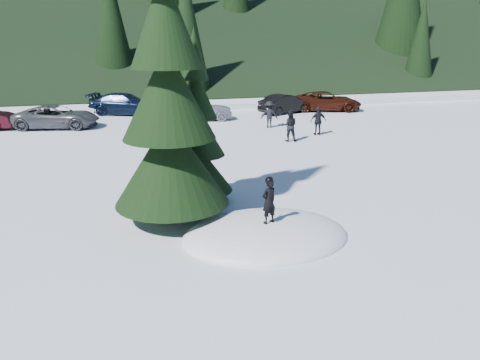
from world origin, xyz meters
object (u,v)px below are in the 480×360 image
object	(u,v)px
spruce_tall	(168,105)
car_3	(126,104)
adult_2	(269,114)
car_2	(57,117)
child_skier	(269,201)
adult_1	(318,121)
car_5	(286,104)
car_6	(327,101)
adult_0	(290,126)
car_4	(196,109)
spruce_short	(197,138)

from	to	relation	value
spruce_tall	car_3	distance (m)	20.41
adult_2	car_2	bearing A→B (deg)	1.58
child_skier	adult_1	world-z (taller)	child_skier
car_5	car_6	distance (m)	3.26
spruce_tall	car_5	world-z (taller)	spruce_tall
adult_0	adult_2	xyz separation A→B (m)	(0.27, 3.85, -0.03)
adult_0	car_5	size ratio (longest dim) A/B	0.40
adult_2	car_3	world-z (taller)	adult_2
adult_2	car_6	world-z (taller)	adult_2
child_skier	spruce_tall	bearing A→B (deg)	-62.68
car_6	adult_0	bearing A→B (deg)	160.09
adult_2	car_4	xyz separation A→B (m)	(-3.66, 3.50, -0.00)
adult_1	spruce_short	bearing A→B (deg)	49.90
adult_0	adult_1	bearing A→B (deg)	-135.03
car_2	car_4	distance (m)	8.25
spruce_short	car_5	xyz separation A→B (m)	(9.36, 16.42, -1.45)
spruce_tall	car_3	world-z (taller)	spruce_tall
spruce_tall	adult_1	bearing A→B (deg)	47.81
car_4	car_5	distance (m)	6.68
adult_1	car_5	bearing A→B (deg)	-95.10
car_4	car_6	size ratio (longest dim) A/B	0.92
spruce_tall	car_6	world-z (taller)	spruce_tall
car_4	car_2	bearing A→B (deg)	92.41
child_skier	adult_1	size ratio (longest dim) A/B	0.77
spruce_tall	spruce_short	world-z (taller)	spruce_tall
adult_0	car_5	distance (m)	9.21
car_2	car_6	bearing A→B (deg)	-71.19
adult_1	car_6	size ratio (longest dim) A/B	0.31
child_skier	car_2	xyz separation A→B (m)	(-6.63, 18.20, -0.41)
spruce_tall	adult_0	distance (m)	11.93
adult_0	car_2	bearing A→B (deg)	-13.36
car_2	car_3	bearing A→B (deg)	-32.49
spruce_tall	child_skier	world-z (taller)	spruce_tall
car_3	adult_1	bearing A→B (deg)	-112.13
adult_1	car_6	world-z (taller)	adult_1
spruce_tall	adult_1	xyz separation A→B (m)	(9.27, 10.23, -2.56)
spruce_short	car_2	world-z (taller)	spruce_short
child_skier	adult_1	xyz separation A→B (m)	(7.08, 12.23, -0.30)
car_6	adult_2	bearing A→B (deg)	145.44
car_4	car_5	xyz separation A→B (m)	(6.55, 1.31, -0.11)
adult_0	car_6	bearing A→B (deg)	-107.77
car_5	spruce_tall	bearing A→B (deg)	128.94
car_2	car_4	world-z (taller)	car_4
car_2	adult_0	bearing A→B (deg)	-108.42
car_2	car_4	xyz separation A→B (m)	(8.24, 0.31, 0.11)
car_3	car_6	xyz separation A→B (m)	(13.97, -2.12, -0.04)
adult_2	car_5	world-z (taller)	adult_2
adult_0	car_4	xyz separation A→B (m)	(-3.39, 7.35, -0.03)
car_5	car_6	bearing A→B (deg)	-105.51
spruce_tall	adult_2	size ratio (longest dim) A/B	5.60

